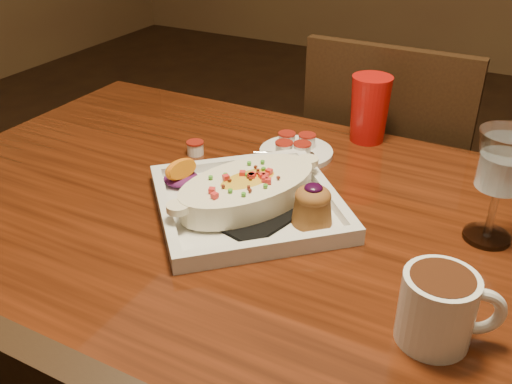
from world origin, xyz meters
The scene contains 8 objects.
table centered at (0.00, 0.00, 0.65)m, with size 1.50×0.90×0.75m.
chair_far centered at (0.00, 0.63, 0.51)m, with size 0.42×0.42×0.93m.
plate centered at (-0.09, 0.02, 0.78)m, with size 0.43×0.43×0.08m.
coffee_mug centered at (0.26, -0.14, 0.80)m, with size 0.13×0.09×0.10m.
goblet centered at (0.29, 0.12, 0.88)m, with size 0.09×0.09×0.19m.
saucer centered at (-0.11, 0.25, 0.76)m, with size 0.15×0.15×0.10m.
creamer_loose centered at (-0.30, 0.16, 0.76)m, with size 0.04×0.04×0.03m.
red_tumbler centered at (-0.01, 0.40, 0.82)m, with size 0.09×0.09×0.14m, color red.
Camera 1 is at (0.32, -0.73, 1.28)m, focal length 40.00 mm.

